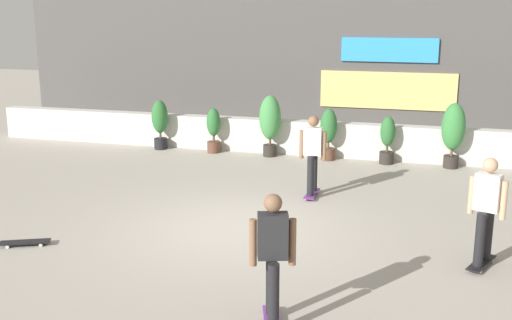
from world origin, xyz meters
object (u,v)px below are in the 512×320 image
Objects in this scene: potted_plant_2 at (270,121)px; skater_foreground at (313,152)px; skateboard_near_camera at (25,242)px; potted_plant_3 at (329,131)px; skater_far_left at (486,207)px; potted_plant_5 at (453,130)px; potted_plant_1 at (214,129)px; skater_far_right at (273,254)px; potted_plant_0 at (160,121)px; potted_plant_4 at (387,139)px.

skater_foreground is at bearing -61.96° from potted_plant_2.
skateboard_near_camera is at bearing -107.53° from potted_plant_2.
potted_plant_2 is 1.55m from potted_plant_3.
skater_far_left is at bearing -42.14° from skater_foreground.
potted_plant_5 is at bearing 0.00° from potted_plant_2.
potted_plant_2 reaches higher than potted_plant_1.
potted_plant_2 is 1.21× the size of potted_plant_3.
potted_plant_2 is 1.98× the size of skateboard_near_camera.
potted_plant_3 is 8.74m from skater_far_right.
potted_plant_2 is 9.00m from skater_far_right.
skater_foreground is at bearing -44.69° from potted_plant_1.
potted_plant_1 is at bearing 0.00° from potted_plant_0.
potted_plant_3 is 0.83× the size of potted_plant_5.
potted_plant_5 is 0.94× the size of skater_far_right.
potted_plant_1 is at bearing 180.00° from potted_plant_4.
skateboard_near_camera is at bearing -95.70° from potted_plant_1.
skater_foreground reaches higher than potted_plant_0.
potted_plant_0 is 4.66m from potted_plant_3.
potted_plant_3 is at bearing -0.00° from potted_plant_1.
skater_far_right reaches higher than potted_plant_0.
skater_foreground is 4.23m from skater_far_left.
skater_far_right is 5.46m from skater_foreground.
skater_foreground and skater_far_left have the same top height.
potted_plant_4 is 6.39m from skater_far_left.
skater_far_right reaches higher than potted_plant_2.
potted_plant_4 is 9.00m from skateboard_near_camera.
potted_plant_0 is at bearing 121.82° from skater_far_right.
potted_plant_5 is at bearing 46.60° from skateboard_near_camera.
skater_far_left reaches higher than potted_plant_1.
potted_plant_5 is 6.12m from skater_far_left.
potted_plant_5 reaches higher than skateboard_near_camera.
skater_far_left is (2.60, 2.59, 0.00)m from skater_far_right.
potted_plant_0 is 1.13× the size of potted_plant_4.
potted_plant_2 is at bearing 118.04° from skater_foreground.
potted_plant_2 reaches higher than potted_plant_5.
potted_plant_3 is (4.66, 0.00, -0.03)m from potted_plant_0.
skater_far_right is 1.00× the size of skater_far_left.
potted_plant_4 reaches higher than skateboard_near_camera.
potted_plant_2 is at bearing 180.00° from potted_plant_5.
skater_foreground is (3.31, -3.27, 0.30)m from potted_plant_1.
skateboard_near_camera is (-7.17, -1.14, -0.88)m from skater_far_left.
potted_plant_2 is at bearing 0.00° from potted_plant_1.
skater_far_right is (-0.74, -8.70, 0.31)m from potted_plant_4.
potted_plant_3 is 1.11× the size of potted_plant_4.
potted_plant_0 is 0.80× the size of skater_foreground.
potted_plant_1 is at bearing 180.00° from potted_plant_3.
skateboard_near_camera is (-4.03, -3.97, -0.88)m from skater_foreground.
potted_plant_0 reaches higher than skateboard_near_camera.
potted_plant_3 is at bearing 62.14° from skateboard_near_camera.
potted_plant_4 is at bearing 0.00° from potted_plant_0.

